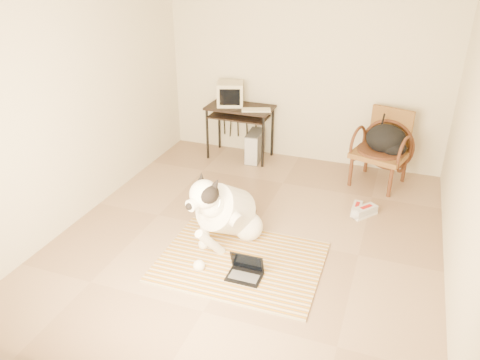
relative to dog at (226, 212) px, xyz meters
The scene contains 16 objects.
floor 0.48m from the dog, 48.64° to the left, with size 4.50×4.50×0.00m, color #94755A.
wall_back 2.68m from the dog, 85.23° to the left, with size 4.50×4.50×0.00m, color beige.
wall_front 2.25m from the dog, 84.12° to the right, with size 4.50×4.50×0.00m, color beige.
wall_left 2.06m from the dog, behind, with size 4.50×4.50×0.00m, color beige.
wall_right 2.43m from the dog, ahead, with size 4.50×4.50×0.00m, color beige.
rug 0.54m from the dog, 47.68° to the right, with size 1.62×1.25×0.02m.
dog is the anchor object (origin of this frame).
laptop 0.70m from the dog, 51.70° to the right, with size 0.33×0.24×0.23m.
computer_desk 2.29m from the dog, 106.41° to the left, with size 0.96×0.54×0.79m.
crt_monitor 2.43m from the dog, 109.89° to the left, with size 0.46×0.45×0.33m.
desk_keyboard 2.16m from the dog, 99.84° to the left, with size 0.40×0.15×0.03m, color beige.
pc_tower 2.20m from the dog, 100.50° to the left, with size 0.23×0.48×0.43m.
rattan_chair 2.48m from the dog, 55.50° to the left, with size 0.79×0.78×0.98m.
backpack 2.48m from the dog, 53.95° to the left, with size 0.53×0.42×0.38m.
sneaker_left 1.71m from the dog, 42.29° to the left, with size 0.12×0.27×0.09m.
sneaker_right 1.74m from the dog, 38.68° to the left, with size 0.30×0.34×0.11m.
Camera 1 is at (1.38, -4.15, 2.87)m, focal length 35.00 mm.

